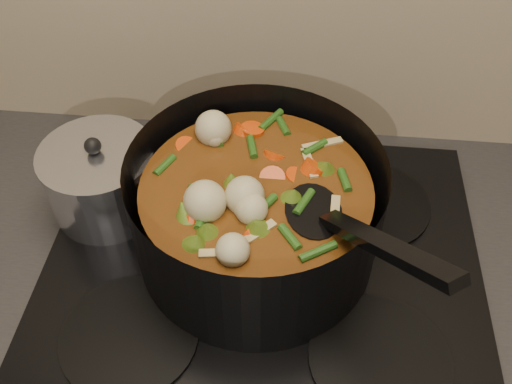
{
  "coord_description": "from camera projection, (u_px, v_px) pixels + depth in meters",
  "views": [
    {
      "loc": [
        0.04,
        1.45,
        1.6
      ],
      "look_at": [
        -0.01,
        1.96,
        1.05
      ],
      "focal_mm": 40.0,
      "sensor_mm": 36.0,
      "label": 1
    }
  ],
  "objects": [
    {
      "name": "stockpot",
      "position": [
        256.0,
        212.0,
        0.78
      ],
      "size": [
        0.44,
        0.44,
        0.25
      ],
      "rotation": [
        0.0,
        0.0,
        0.4
      ],
      "color": "black",
      "rests_on": "stovetop"
    },
    {
      "name": "stovetop",
      "position": [
        262.0,
        268.0,
        0.82
      ],
      "size": [
        0.62,
        0.54,
        0.03
      ],
      "color": "black",
      "rests_on": "counter"
    },
    {
      "name": "saucepan",
      "position": [
        102.0,
        180.0,
        0.85
      ],
      "size": [
        0.17,
        0.17,
        0.14
      ],
      "rotation": [
        0.0,
        0.0,
        -0.04
      ],
      "color": "silver",
      "rests_on": "stovetop"
    }
  ]
}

